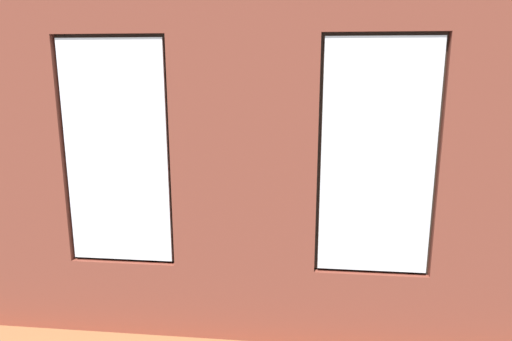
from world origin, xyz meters
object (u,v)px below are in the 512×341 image
(candle_jar, at_px, (230,204))
(potted_plant_near_tv, at_px, (87,225))
(potted_plant_between_couches, at_px, (299,259))
(potted_plant_by_left_couch, at_px, (399,202))
(potted_plant_corner_near_left, at_px, (427,163))
(couch_left, at_px, (451,231))
(coffee_table, at_px, (242,213))
(remote_black, at_px, (210,211))
(tv_flatscreen, at_px, (83,174))
(potted_plant_mid_room_small, at_px, (313,201))
(potted_plant_foreground_right, at_px, (137,168))
(couch_by_window, at_px, (178,270))
(media_console, at_px, (86,213))
(cup_ceramic, at_px, (272,205))

(candle_jar, height_order, potted_plant_near_tv, potted_plant_near_tv)
(potted_plant_between_couches, bearing_deg, potted_plant_by_left_couch, -118.67)
(potted_plant_by_left_couch, height_order, potted_plant_corner_near_left, potted_plant_corner_near_left)
(couch_left, xyz_separation_m, coffee_table, (2.88, -0.28, 0.06))
(potted_plant_near_tv, bearing_deg, remote_black, -151.67)
(coffee_table, height_order, tv_flatscreen, tv_flatscreen)
(potted_plant_mid_room_small, bearing_deg, potted_plant_foreground_right, -12.52)
(couch_left, bearing_deg, candle_jar, -97.75)
(coffee_table, distance_m, potted_plant_near_tv, 2.15)
(couch_by_window, xyz_separation_m, media_console, (2.05, -2.02, -0.07))
(couch_left, distance_m, potted_plant_foreground_right, 5.45)
(potted_plant_near_tv, relative_size, potted_plant_by_left_couch, 2.89)
(potted_plant_near_tv, distance_m, potted_plant_by_left_couch, 4.90)
(coffee_table, distance_m, potted_plant_foreground_right, 2.76)
(potted_plant_between_couches, bearing_deg, couch_by_window, 2.35)
(couch_by_window, distance_m, couch_left, 3.69)
(candle_jar, distance_m, potted_plant_between_couches, 2.16)
(couch_left, height_order, cup_ceramic, couch_left)
(cup_ceramic, bearing_deg, couch_left, 170.35)
(potted_plant_corner_near_left, bearing_deg, potted_plant_near_tv, 27.89)
(candle_jar, xyz_separation_m, potted_plant_near_tv, (1.75, 1.01, -0.04))
(potted_plant_foreground_right, distance_m, potted_plant_corner_near_left, 5.23)
(couch_left, relative_size, coffee_table, 1.31)
(candle_jar, bearing_deg, potted_plant_foreground_right, -37.64)
(couch_by_window, bearing_deg, potted_plant_foreground_right, -63.44)
(candle_jar, xyz_separation_m, media_console, (2.31, -0.07, -0.24))
(candle_jar, bearing_deg, potted_plant_corner_near_left, -153.22)
(tv_flatscreen, xyz_separation_m, potted_plant_near_tv, (-0.56, 1.08, -0.43))
(potted_plant_foreground_right, xyz_separation_m, potted_plant_mid_room_small, (-3.25, 0.72, -0.33))
(potted_plant_by_left_couch, bearing_deg, candle_jar, 21.99)
(cup_ceramic, height_order, potted_plant_mid_room_small, cup_ceramic)
(coffee_table, height_order, cup_ceramic, cup_ceramic)
(couch_by_window, distance_m, tv_flatscreen, 2.93)
(couch_by_window, relative_size, remote_black, 10.21)
(couch_left, distance_m, candle_jar, 3.10)
(cup_ceramic, relative_size, potted_plant_corner_near_left, 0.06)
(potted_plant_near_tv, xyz_separation_m, potted_plant_between_couches, (-2.80, 0.89, 0.05))
(media_console, bearing_deg, couch_left, 175.20)
(potted_plant_near_tv, bearing_deg, potted_plant_corner_near_left, -152.11)
(cup_ceramic, height_order, potted_plant_foreground_right, potted_plant_foreground_right)
(potted_plant_near_tv, distance_m, potted_plant_between_couches, 2.94)
(remote_black, bearing_deg, potted_plant_mid_room_small, -160.49)
(potted_plant_corner_near_left, bearing_deg, potted_plant_between_couches, 58.38)
(potted_plant_foreground_right, bearing_deg, potted_plant_by_left_couch, 174.26)
(cup_ceramic, bearing_deg, coffee_table, 17.23)
(potted_plant_corner_near_left, bearing_deg, remote_black, 27.70)
(potted_plant_by_left_couch, bearing_deg, coffee_table, 25.35)
(media_console, xyz_separation_m, potted_plant_foreground_right, (-0.30, -1.48, 0.40))
(remote_black, bearing_deg, potted_plant_near_tv, 13.31)
(cup_ceramic, height_order, remote_black, cup_ceramic)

